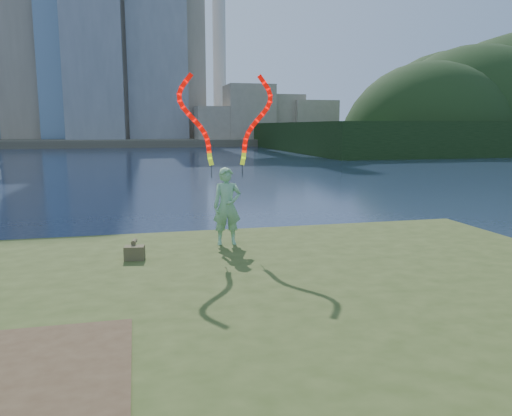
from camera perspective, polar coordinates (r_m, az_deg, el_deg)
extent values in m
plane|color=#18243C|center=(9.24, -9.92, -12.93)|extent=(320.00, 320.00, 0.00)
cube|color=#354418|center=(6.91, -8.52, -19.54)|extent=(20.00, 18.00, 0.30)
cube|color=#354418|center=(7.07, -8.79, -16.60)|extent=(17.00, 15.00, 0.30)
cube|color=#354418|center=(7.14, -8.99, -14.10)|extent=(14.00, 12.00, 0.30)
cube|color=#514B3B|center=(103.58, -13.41, 7.49)|extent=(320.00, 40.00, 1.20)
cube|color=black|center=(88.19, 25.66, 7.46)|extent=(70.00, 42.00, 4.00)
imported|color=#1A7527|center=(11.33, -3.33, 0.19)|extent=(0.65, 0.44, 1.76)
cylinder|color=black|center=(11.30, -5.11, 4.18)|extent=(0.02, 0.02, 0.30)
cylinder|color=black|center=(11.41, -1.58, 4.26)|extent=(0.02, 0.02, 0.30)
cube|color=brown|center=(10.44, -13.71, -5.00)|extent=(0.43, 0.32, 0.28)
cylinder|color=brown|center=(10.58, -13.75, -3.76)|extent=(0.13, 0.27, 0.09)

